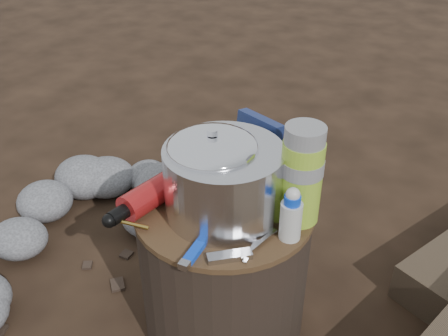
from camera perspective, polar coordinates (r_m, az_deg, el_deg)
The scene contains 14 objects.
ground at distance 1.42m, azimuth 0.00°, elevation -16.49°, with size 60.00×60.00×0.00m, color black.
stump at distance 1.29m, azimuth 0.00°, elevation -10.99°, with size 0.41×0.41×0.38m, color black.
rock_ring at distance 1.66m, azimuth -17.06°, elevation -5.91°, with size 0.39×0.85×0.17m, color slate, non-canonical shape.
foil_windscreen at distance 1.11m, azimuth -0.02°, elevation -1.46°, with size 0.26×0.26×0.16m, color silver.
camping_pot at distance 1.11m, azimuth -1.24°, elevation -0.52°, with size 0.19×0.19×0.19m, color white.
fuel_bottle at distance 1.17m, azimuth -7.28°, elevation -2.42°, with size 0.06×0.26×0.06m, color #A6191A, non-canonical shape.
thermos at distance 1.08m, azimuth 8.61°, elevation -0.79°, with size 0.09×0.09×0.22m, color #9CC931.
travel_mug at distance 1.18m, azimuth 8.17°, elevation -0.57°, with size 0.08×0.08×0.12m, color black.
stuff_sack at distance 1.28m, azimuth -0.93°, elevation 2.28°, with size 0.16×0.13×0.11m, color #BCA401.
food_pouch at distance 1.23m, azimuth 3.65°, elevation 2.20°, with size 0.13×0.03×0.16m, color navy.
lighter at distance 1.04m, azimuth -3.36°, elevation -9.35°, with size 0.02×0.08×0.01m, color blue.
multitool at distance 1.03m, azimuth 0.64°, elevation -9.80°, with size 0.03×0.09×0.01m, color #B5B5BA.
pot_grabber at distance 1.06m, azimuth 3.40°, elevation -8.46°, with size 0.03×0.11×0.01m, color #B5B5BA, non-canonical shape.
squeeze_bottle at distance 1.06m, azimuth 7.47°, elevation -5.35°, with size 0.05×0.05×0.11m, color silver.
Camera 1 is at (0.46, -0.81, 1.08)m, focal length 41.07 mm.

